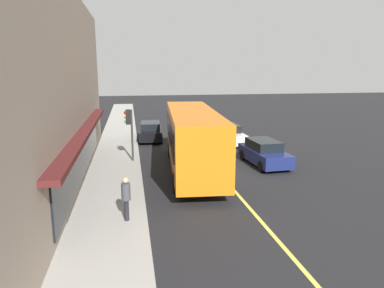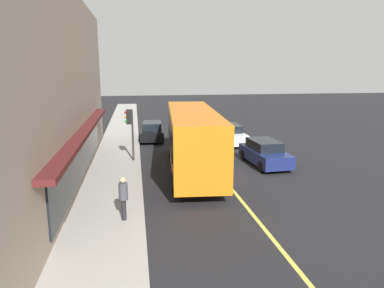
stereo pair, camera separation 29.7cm
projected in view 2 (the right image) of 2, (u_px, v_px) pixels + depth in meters
The scene contains 9 objects.
ground at pixel (219, 174), 19.88m from camera, with size 120.00×120.00×0.00m, color black.
sidewalk at pixel (114, 177), 18.96m from camera, with size 80.00×2.99×0.15m, color #9E9B93.
lane_centre_stripe at pixel (219, 174), 19.88m from camera, with size 36.00×0.16×0.01m, color #D8D14C.
bus at pixel (192, 137), 20.01m from camera, with size 11.28×3.33×3.50m.
traffic_light at pixel (130, 123), 21.67m from camera, with size 0.30×0.52×3.20m.
car_black at pixel (152, 131), 29.05m from camera, with size 4.40×2.06×1.52m.
car_white at pixel (229, 134), 27.70m from camera, with size 4.33×1.92×1.52m.
car_navy at pixel (265, 153), 21.57m from camera, with size 4.40×2.06×1.52m.
pedestrian_mid_block at pixel (123, 195), 13.26m from camera, with size 0.34×0.34×1.69m.
Camera 2 is at (-18.61, 4.56, 5.79)m, focal length 33.13 mm.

